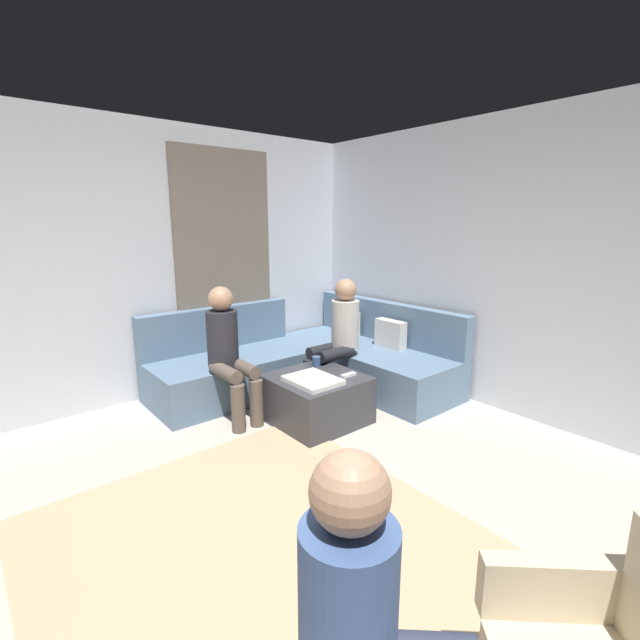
{
  "coord_description": "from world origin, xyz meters",
  "views": [
    {
      "loc": [
        1.52,
        -1.0,
        1.76
      ],
      "look_at": [
        -1.63,
        1.63,
        0.85
      ],
      "focal_mm": 25.04,
      "sensor_mm": 36.0,
      "label": 1
    }
  ],
  "objects_px": {
    "ottoman": "(316,399)",
    "coffee_mug": "(316,361)",
    "person_on_couch_back": "(338,333)",
    "sectional_couch": "(311,361)",
    "game_remote": "(348,375)",
    "person_on_armchair": "(382,629)",
    "person_on_couch_side": "(228,348)"
  },
  "relations": [
    {
      "from": "sectional_couch",
      "to": "game_remote",
      "type": "distance_m",
      "value": 0.95
    },
    {
      "from": "sectional_couch",
      "to": "coffee_mug",
      "type": "height_order",
      "value": "sectional_couch"
    },
    {
      "from": "ottoman",
      "to": "person_on_couch_side",
      "type": "relative_size",
      "value": 0.63
    },
    {
      "from": "ottoman",
      "to": "coffee_mug",
      "type": "distance_m",
      "value": 0.38
    },
    {
      "from": "game_remote",
      "to": "person_on_couch_side",
      "type": "distance_m",
      "value": 1.1
    },
    {
      "from": "game_remote",
      "to": "person_on_armchair",
      "type": "xyz_separation_m",
      "value": [
        2.03,
        -1.79,
        0.21
      ]
    },
    {
      "from": "coffee_mug",
      "to": "ottoman",
      "type": "bearing_deg",
      "value": -39.29
    },
    {
      "from": "person_on_couch_side",
      "to": "person_on_armchair",
      "type": "bearing_deg",
      "value": 69.8
    },
    {
      "from": "person_on_armchair",
      "to": "person_on_couch_side",
      "type": "bearing_deg",
      "value": -157.37
    },
    {
      "from": "sectional_couch",
      "to": "coffee_mug",
      "type": "distance_m",
      "value": 0.62
    },
    {
      "from": "coffee_mug",
      "to": "sectional_couch",
      "type": "bearing_deg",
      "value": 146.27
    },
    {
      "from": "ottoman",
      "to": "person_on_couch_back",
      "type": "xyz_separation_m",
      "value": [
        -0.34,
        0.56,
        0.45
      ]
    },
    {
      "from": "person_on_couch_side",
      "to": "person_on_armchair",
      "type": "height_order",
      "value": "person_on_couch_side"
    },
    {
      "from": "coffee_mug",
      "to": "game_remote",
      "type": "height_order",
      "value": "coffee_mug"
    },
    {
      "from": "person_on_armchair",
      "to": "game_remote",
      "type": "bearing_deg",
      "value": -178.63
    },
    {
      "from": "person_on_couch_back",
      "to": "sectional_couch",
      "type": "bearing_deg",
      "value": 8.42
    },
    {
      "from": "sectional_couch",
      "to": "person_on_armchair",
      "type": "height_order",
      "value": "person_on_armchair"
    },
    {
      "from": "person_on_couch_back",
      "to": "person_on_couch_side",
      "type": "xyz_separation_m",
      "value": [
        -0.22,
        -1.12,
        0.0
      ]
    },
    {
      "from": "person_on_couch_side",
      "to": "person_on_armchair",
      "type": "distance_m",
      "value": 2.96
    },
    {
      "from": "sectional_couch",
      "to": "person_on_couch_back",
      "type": "distance_m",
      "value": 0.53
    },
    {
      "from": "game_remote",
      "to": "person_on_armchair",
      "type": "height_order",
      "value": "person_on_armchair"
    },
    {
      "from": "person_on_couch_back",
      "to": "game_remote",
      "type": "bearing_deg",
      "value": 146.55
    },
    {
      "from": "game_remote",
      "to": "person_on_armchair",
      "type": "bearing_deg",
      "value": -41.45
    },
    {
      "from": "sectional_couch",
      "to": "ottoman",
      "type": "bearing_deg",
      "value": -35.54
    },
    {
      "from": "sectional_couch",
      "to": "game_remote",
      "type": "relative_size",
      "value": 17.0
    },
    {
      "from": "coffee_mug",
      "to": "person_on_couch_side",
      "type": "bearing_deg",
      "value": -115.02
    },
    {
      "from": "coffee_mug",
      "to": "person_on_couch_side",
      "type": "distance_m",
      "value": 0.83
    },
    {
      "from": "game_remote",
      "to": "person_on_couch_back",
      "type": "distance_m",
      "value": 0.66
    },
    {
      "from": "ottoman",
      "to": "game_remote",
      "type": "bearing_deg",
      "value": 50.71
    },
    {
      "from": "ottoman",
      "to": "person_on_armchair",
      "type": "height_order",
      "value": "person_on_armchair"
    },
    {
      "from": "coffee_mug",
      "to": "person_on_couch_back",
      "type": "bearing_deg",
      "value": 107.18
    },
    {
      "from": "coffee_mug",
      "to": "person_on_armchair",
      "type": "relative_size",
      "value": 0.08
    }
  ]
}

